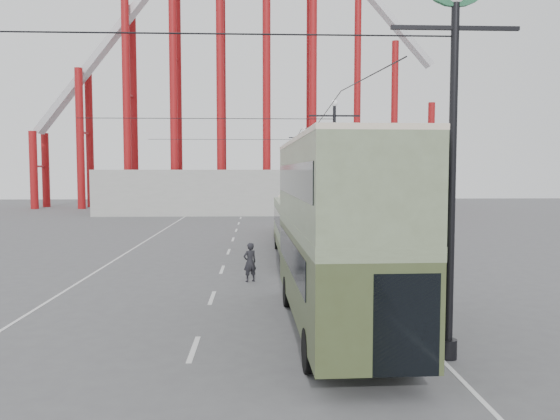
{
  "coord_description": "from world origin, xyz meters",
  "views": [
    {
      "loc": [
        0.72,
        -16.47,
        4.77
      ],
      "look_at": [
        1.78,
        8.81,
        3.0
      ],
      "focal_mm": 35.0,
      "sensor_mm": 36.0,
      "label": 1
    }
  ],
  "objects_px": {
    "pedestrian": "(250,262)",
    "lamp_post_near": "(455,46)",
    "single_decker_green": "(300,226)",
    "double_decker_bus": "(337,224)",
    "single_decker_cream": "(299,211)"
  },
  "relations": [
    {
      "from": "lamp_post_near",
      "to": "single_decker_cream",
      "type": "bearing_deg",
      "value": 93.68
    },
    {
      "from": "pedestrian",
      "to": "single_decker_cream",
      "type": "bearing_deg",
      "value": -129.81
    },
    {
      "from": "double_decker_bus",
      "to": "pedestrian",
      "type": "xyz_separation_m",
      "value": [
        -2.69,
        7.41,
        -2.36
      ]
    },
    {
      "from": "double_decker_bus",
      "to": "pedestrian",
      "type": "height_order",
      "value": "double_decker_bus"
    },
    {
      "from": "double_decker_bus",
      "to": "pedestrian",
      "type": "distance_m",
      "value": 8.23
    },
    {
      "from": "single_decker_green",
      "to": "pedestrian",
      "type": "bearing_deg",
      "value": -112.16
    },
    {
      "from": "pedestrian",
      "to": "lamp_post_near",
      "type": "bearing_deg",
      "value": 88.84
    },
    {
      "from": "single_decker_green",
      "to": "pedestrian",
      "type": "relative_size",
      "value": 6.46
    },
    {
      "from": "lamp_post_near",
      "to": "double_decker_bus",
      "type": "bearing_deg",
      "value": 134.08
    },
    {
      "from": "single_decker_green",
      "to": "single_decker_cream",
      "type": "height_order",
      "value": "single_decker_cream"
    },
    {
      "from": "lamp_post_near",
      "to": "single_decker_green",
      "type": "height_order",
      "value": "lamp_post_near"
    },
    {
      "from": "lamp_post_near",
      "to": "pedestrian",
      "type": "distance_m",
      "value": 13.28
    },
    {
      "from": "lamp_post_near",
      "to": "double_decker_bus",
      "type": "height_order",
      "value": "lamp_post_near"
    },
    {
      "from": "single_decker_green",
      "to": "pedestrian",
      "type": "height_order",
      "value": "single_decker_green"
    },
    {
      "from": "single_decker_cream",
      "to": "pedestrian",
      "type": "distance_m",
      "value": 17.76
    }
  ]
}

